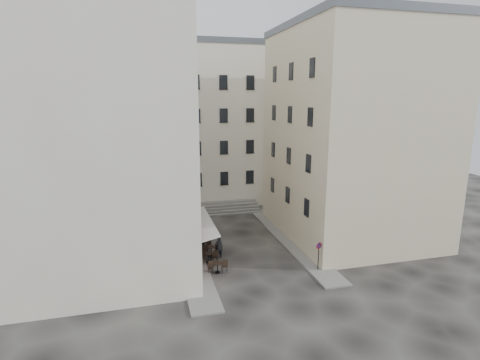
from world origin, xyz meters
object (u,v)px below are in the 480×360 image
object	(u,v)px
no_parking_sign	(319,251)
pedestrian	(219,247)
bistro_table_b	(208,257)
bistro_table_a	(217,266)

from	to	relation	value
no_parking_sign	pedestrian	size ratio (longest dim) A/B	1.26
pedestrian	bistro_table_b	bearing A→B (deg)	32.07
bistro_table_a	bistro_table_b	world-z (taller)	bistro_table_b
no_parking_sign	bistro_table_b	distance (m)	8.30
pedestrian	bistro_table_a	bearing A→B (deg)	70.65
pedestrian	no_parking_sign	bearing A→B (deg)	141.94
bistro_table_b	pedestrian	size ratio (longest dim) A/B	0.81
bistro_table_a	pedestrian	size ratio (longest dim) A/B	0.80
no_parking_sign	bistro_table_b	world-z (taller)	no_parking_sign
bistro_table_b	bistro_table_a	bearing A→B (deg)	-79.35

